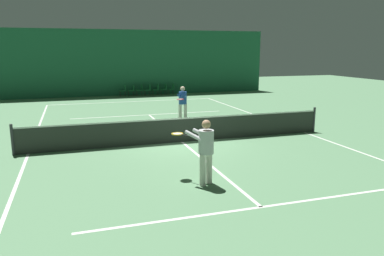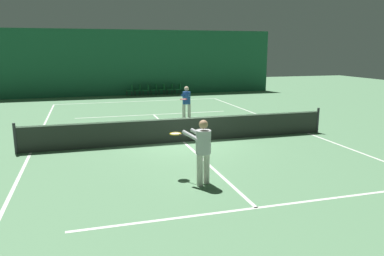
{
  "view_description": "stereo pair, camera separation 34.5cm",
  "coord_description": "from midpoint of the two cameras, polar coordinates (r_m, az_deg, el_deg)",
  "views": [
    {
      "loc": [
        -3.95,
        -13.48,
        3.53
      ],
      "look_at": [
        -0.28,
        -2.13,
        1.0
      ],
      "focal_mm": 35.0,
      "sensor_mm": 36.0,
      "label": 1
    },
    {
      "loc": [
        -3.62,
        -13.59,
        3.53
      ],
      "look_at": [
        -0.28,
        -2.13,
        1.0
      ],
      "focal_mm": 35.0,
      "sensor_mm": 36.0,
      "label": 2
    }
  ],
  "objects": [
    {
      "name": "court_line_service_near",
      "position": [
        8.81,
        10.93,
        -11.87
      ],
      "size": [
        8.25,
        0.1,
        0.0
      ],
      "color": "silver",
      "rests_on": "ground"
    },
    {
      "name": "court_line_sideline_right",
      "position": [
        16.79,
        17.78,
        -0.74
      ],
      "size": [
        0.1,
        23.8,
        0.0
      ],
      "color": "silver",
      "rests_on": "ground"
    },
    {
      "name": "player_far",
      "position": [
        18.59,
        -0.33,
        4.15
      ],
      "size": [
        0.88,
        1.4,
        1.72
      ],
      "rotation": [
        0.0,
        0.0,
        -1.98
      ],
      "color": "beige",
      "rests_on": "ground"
    },
    {
      "name": "backdrop_curtain",
      "position": [
        29.41,
        -8.97,
        9.78
      ],
      "size": [
        23.0,
        0.12,
        4.96
      ],
      "color": "#1E5B3D",
      "rests_on": "ground"
    },
    {
      "name": "courtside_chair_6",
      "position": [
        29.69,
        -1.78,
        6.08
      ],
      "size": [
        0.44,
        0.44,
        0.84
      ],
      "rotation": [
        0.0,
        0.0,
        -1.57
      ],
      "color": "#2D2D2D",
      "rests_on": "ground"
    },
    {
      "name": "court_line_centre",
      "position": [
        14.49,
        -0.61,
        -2.12
      ],
      "size": [
        0.1,
        12.8,
        0.0
      ],
      "color": "silver",
      "rests_on": "ground"
    },
    {
      "name": "courtside_chair_4",
      "position": [
        29.4,
        -4.17,
        6.0
      ],
      "size": [
        0.44,
        0.44,
        0.84
      ],
      "rotation": [
        0.0,
        0.0,
        -1.57
      ],
      "color": "#2D2D2D",
      "rests_on": "ground"
    },
    {
      "name": "tennis_net",
      "position": [
        14.37,
        -0.61,
        -0.16
      ],
      "size": [
        12.0,
        0.1,
        1.07
      ],
      "color": "#2D332D",
      "rests_on": "ground"
    },
    {
      "name": "ground_plane",
      "position": [
        14.49,
        -0.61,
        -2.13
      ],
      "size": [
        60.0,
        60.0,
        0.0
      ],
      "primitive_type": "plane",
      "color": "#56845B"
    },
    {
      "name": "court_line_baseline_far",
      "position": [
        25.96,
        -7.72,
        4.05
      ],
      "size": [
        11.0,
        0.1,
        0.0
      ],
      "color": "silver",
      "rests_on": "ground"
    },
    {
      "name": "courtside_chair_3",
      "position": [
        29.28,
        -5.38,
        5.95
      ],
      "size": [
        0.44,
        0.44,
        0.84
      ],
      "rotation": [
        0.0,
        0.0,
        -1.57
      ],
      "color": "#2D2D2D",
      "rests_on": "ground"
    },
    {
      "name": "courtside_chair_2",
      "position": [
        29.16,
        -6.6,
        5.9
      ],
      "size": [
        0.44,
        0.44,
        0.84
      ],
      "rotation": [
        0.0,
        0.0,
        -1.57
      ],
      "color": "#2D2D2D",
      "rests_on": "ground"
    },
    {
      "name": "court_line_sideline_left",
      "position": [
        14.09,
        -22.73,
        -3.48
      ],
      "size": [
        0.1,
        23.8,
        0.0
      ],
      "color": "silver",
      "rests_on": "ground"
    },
    {
      "name": "courtside_chair_0",
      "position": [
        28.98,
        -9.07,
        5.79
      ],
      "size": [
        0.44,
        0.44,
        0.84
      ],
      "rotation": [
        0.0,
        0.0,
        -1.57
      ],
      "color": "#2D2D2D",
      "rests_on": "ground"
    },
    {
      "name": "court_line_service_far",
      "position": [
        20.6,
        -5.42,
        2.05
      ],
      "size": [
        8.25,
        0.1,
        0.0
      ],
      "color": "silver",
      "rests_on": "ground"
    },
    {
      "name": "courtside_chair_5",
      "position": [
        29.54,
        -2.97,
        6.04
      ],
      "size": [
        0.44,
        0.44,
        0.84
      ],
      "rotation": [
        0.0,
        0.0,
        -1.57
      ],
      "color": "#2D2D2D",
      "rests_on": "ground"
    },
    {
      "name": "player_near",
      "position": [
        9.78,
        2.56,
        -2.94
      ],
      "size": [
        1.04,
        1.37,
        1.75
      ],
      "rotation": [
        0.0,
        0.0,
        2.12
      ],
      "color": "beige",
      "rests_on": "ground"
    },
    {
      "name": "courtside_chair_1",
      "position": [
        29.07,
        -7.83,
        5.85
      ],
      "size": [
        0.44,
        0.44,
        0.84
      ],
      "rotation": [
        0.0,
        0.0,
        -1.57
      ],
      "color": "#2D2D2D",
      "rests_on": "ground"
    }
  ]
}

